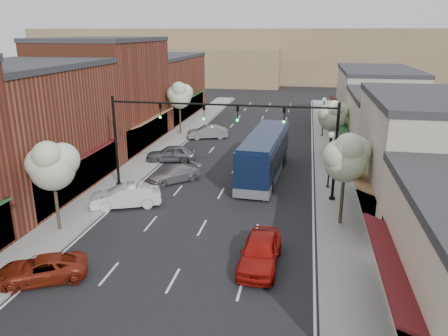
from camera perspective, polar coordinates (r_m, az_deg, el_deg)
The scene contains 28 objects.
ground at distance 25.19m, azimuth -3.97°, elevation -9.72°, with size 160.00×160.00×0.00m, color black.
sidewalk_left at distance 44.10m, azimuth -8.53°, elevation 2.27°, with size 2.80×73.00×0.15m, color gray.
sidewalk_right at distance 41.81m, azimuth 13.80°, elevation 1.11°, with size 2.80×73.00×0.15m, color gray.
curb_left at distance 43.66m, azimuth -6.79°, elevation 2.19°, with size 0.25×73.00×0.17m, color gray.
curb_right at distance 41.75m, azimuth 11.89°, elevation 1.21°, with size 0.25×73.00×0.17m, color gray.
bldg_left_midnear at distance 34.84m, azimuth -24.83°, elevation 4.53°, with size 10.14×14.10×9.40m.
bldg_left_midfar at distance 46.63m, azimuth -15.11°, elevation 9.37°, with size 10.14×14.10×10.90m.
bldg_left_far at distance 61.47m, azimuth -8.56°, elevation 10.43°, with size 10.14×18.10×8.40m.
bldg_right_midnear at distance 29.72m, azimuth 25.67°, elevation 0.92°, with size 9.14×12.10×7.90m.
bldg_right_midfar at distance 41.26m, azimuth 21.52°, elevation 4.60°, with size 9.14×12.10×6.40m.
bldg_right_far at distance 54.78m, azimuth 19.06°, elevation 8.30°, with size 9.14×16.10×7.40m.
hill_far at distance 111.93m, azimuth 7.97°, elevation 14.50°, with size 120.00×30.00×12.00m, color #7A6647.
hill_near at distance 104.57m, azimuth -6.65°, elevation 13.25°, with size 50.00×20.00×8.00m, color #7A6647.
signal_mast_right at distance 30.43m, azimuth 10.04°, elevation 4.15°, with size 8.22×0.46×7.00m.
signal_mast_left at distance 32.51m, azimuth -10.23°, elevation 4.99°, with size 8.22×0.46×7.00m.
tree_right_near at distance 26.65m, azimuth 15.71°, elevation 1.48°, with size 2.85×2.65×5.95m.
tree_right_far at distance 42.33m, azimuth 14.03°, elevation 6.74°, with size 2.85×2.65×5.43m.
tree_left_near at distance 26.79m, azimuth -21.55°, elevation 0.46°, with size 2.85×2.65×5.69m.
tree_left_far at distance 50.10m, azimuth -5.81°, elevation 9.48°, with size 2.85×2.65×6.13m.
lamp_post_near at distance 33.30m, azimuth 13.73°, elevation 2.19°, with size 0.44×0.44×4.44m.
lamp_post_far at distance 50.40m, azimuth 12.89°, elevation 7.34°, with size 0.44×0.44×4.44m.
coach_bus at distance 35.78m, azimuth 5.32°, elevation 1.82°, with size 3.32×11.98×3.62m.
red_hatchback at distance 22.60m, azimuth 4.75°, elevation -10.81°, with size 1.91×4.76×1.62m, color #9A110B.
parked_car_a at distance 23.15m, azimuth -22.78°, elevation -12.10°, with size 1.99×4.32×1.20m, color maroon.
parked_car_b at distance 30.44m, azimuth -12.72°, elevation -3.60°, with size 1.64×4.69×1.55m, color silver.
parked_car_c at distance 34.85m, azimuth -6.59°, elevation -0.80°, with size 1.78×4.39×1.27m, color gray.
parked_car_d at distance 40.29m, azimuth -6.94°, elevation 1.89°, with size 1.79×4.45×1.52m, color #52545A.
parked_car_e at distance 48.79m, azimuth -2.15°, elevation 4.71°, with size 1.54×4.42×1.46m, color #9C9CA1.
Camera 1 is at (5.84, -21.64, 11.50)m, focal length 35.00 mm.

